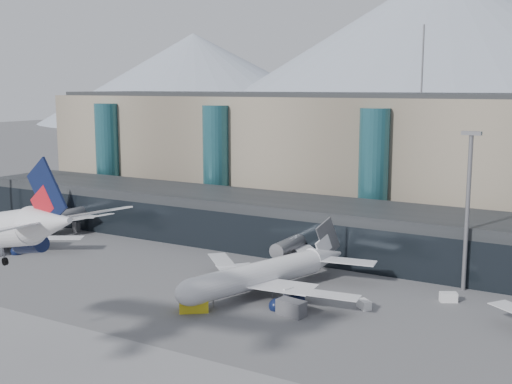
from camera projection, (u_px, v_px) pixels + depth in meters
ground at (119, 359)px, 77.33m from camera, size 900.00×900.00×0.00m
concourse at (319, 228)px, 125.80m from camera, size 170.00×27.00×10.00m
terminal_main at (283, 154)px, 164.01m from camera, size 130.00×30.00×31.00m
teal_towers at (289, 169)px, 145.64m from camera, size 116.40×19.40×46.00m
lightmast_mid at (468, 202)px, 101.11m from camera, size 3.00×1.20×25.60m
jet_parked_left at (12, 222)px, 133.21m from camera, size 37.63×37.13×12.16m
jet_parked_mid at (274, 264)px, 102.41m from camera, size 34.19×36.19×11.62m
veh_c at (291, 308)px, 91.77m from camera, size 4.40×2.79×2.28m
veh_d at (448, 297)px, 97.69m from camera, size 2.90×2.40×1.46m
veh_f at (11, 225)px, 147.14m from camera, size 2.05×3.74×2.06m
veh_g at (364, 304)px, 94.66m from camera, size 2.57×2.45×1.31m
veh_h at (194, 304)px, 93.40m from camera, size 4.70×4.29×2.32m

